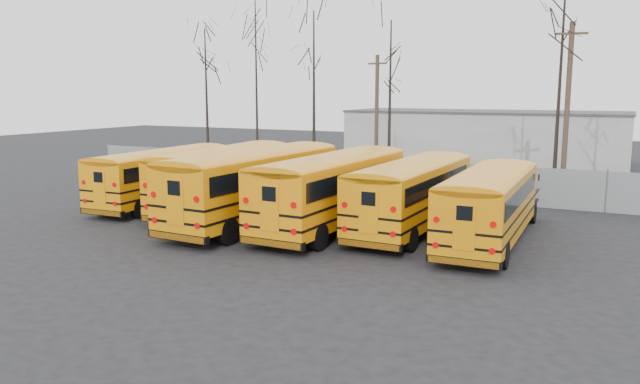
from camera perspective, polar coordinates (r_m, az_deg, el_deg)
The scene contains 16 objects.
ground at distance 24.82m, azimuth -5.52°, elevation -4.30°, with size 120.00×120.00×0.00m, color black.
fence at distance 35.20m, azimuth 4.83°, elevation 1.41°, with size 40.00×0.04×2.00m, color gray.
distant_building at distance 53.67m, azimuth 14.81°, elevation 4.93°, with size 22.00×8.00×4.00m, color beige.
bus_a at distance 32.71m, azimuth -13.98°, elevation 1.80°, with size 2.76×10.46×2.91m.
bus_b at distance 30.69m, azimuth -8.57°, elevation 1.75°, with size 3.46×11.39×3.14m.
bus_c at distance 27.35m, azimuth -5.71°, elevation 1.14°, with size 3.26×12.04×3.34m.
bus_d at distance 26.28m, azimuth 1.40°, elevation 0.71°, with size 2.99×11.61×3.23m.
bus_e at distance 26.19m, azimuth 8.61°, elevation 0.29°, with size 2.72×10.82×3.01m.
bus_f at distance 24.55m, azimuth 15.34°, elevation -0.69°, with size 2.62×10.44×2.91m.
utility_pole_left at distance 40.23m, azimuth 5.20°, elevation 6.84°, with size 1.39×0.51×8.00m.
utility_pole_right at distance 37.61m, azimuth 21.67°, elevation 7.23°, with size 1.69×0.36×9.50m.
tree_0 at distance 46.58m, azimuth -10.32°, elevation 8.25°, with size 0.26×0.26×10.15m, color black.
tree_1 at distance 44.09m, azimuth -5.83°, elevation 9.80°, with size 0.26×0.26×12.45m, color black.
tree_2 at distance 43.11m, azimuth -0.56°, elevation 8.94°, with size 0.26×0.26×11.07m, color black.
tree_3 at distance 40.11m, azimuth 6.40°, elevation 8.17°, with size 0.26×0.26×10.11m, color black.
tree_4 at distance 37.87m, azimuth 21.09°, elevation 9.55°, with size 0.26×0.26×12.77m, color black.
Camera 1 is at (12.83, -20.42, 5.83)m, focal length 35.00 mm.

